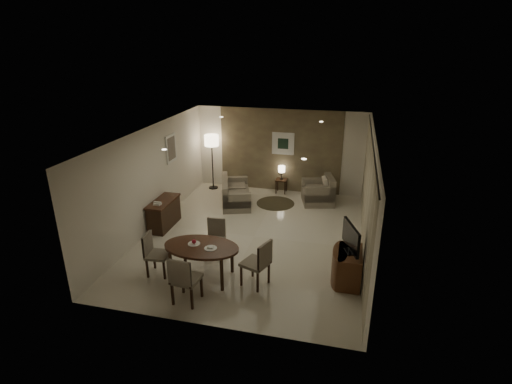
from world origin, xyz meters
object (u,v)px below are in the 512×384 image
(sofa, at_px, (236,191))
(chair_right, at_px, (255,263))
(side_table, at_px, (281,186))
(chair_near, at_px, (186,278))
(chair_left, at_px, (158,254))
(chair_far, at_px, (214,240))
(dining_table, at_px, (202,262))
(armchair, at_px, (318,190))
(console_desk, at_px, (164,214))
(floor_lamp, at_px, (212,162))
(tv_cabinet, at_px, (349,267))

(sofa, bearing_deg, chair_right, -177.01)
(side_table, bearing_deg, chair_near, -96.59)
(chair_left, height_order, side_table, chair_left)
(chair_far, bearing_deg, dining_table, -92.92)
(chair_near, height_order, chair_far, chair_near)
(armchair, bearing_deg, dining_table, -36.89)
(console_desk, distance_m, sofa, 2.46)
(console_desk, height_order, dining_table, console_desk)
(armchair, xyz_separation_m, side_table, (-1.24, 0.60, -0.19))
(chair_right, relative_size, armchair, 1.07)
(chair_near, xyz_separation_m, floor_lamp, (-1.60, 6.02, 0.41))
(chair_far, distance_m, armchair, 4.36)
(console_desk, distance_m, floor_lamp, 3.17)
(console_desk, height_order, floor_lamp, floor_lamp)
(chair_near, height_order, chair_right, same)
(tv_cabinet, distance_m, chair_near, 3.32)
(chair_near, bearing_deg, sofa, -79.33)
(dining_table, bearing_deg, sofa, 96.57)
(dining_table, relative_size, chair_far, 1.76)
(chair_right, bearing_deg, armchair, -169.06)
(console_desk, distance_m, tv_cabinet, 5.11)
(chair_left, height_order, floor_lamp, floor_lamp)
(dining_table, relative_size, sofa, 0.97)
(chair_far, bearing_deg, console_desk, 142.24)
(console_desk, height_order, armchair, armchair)
(dining_table, xyz_separation_m, floor_lamp, (-1.59, 5.18, 0.54))
(chair_near, height_order, chair_left, chair_near)
(console_desk, bearing_deg, chair_left, -66.88)
(tv_cabinet, relative_size, chair_right, 0.88)
(tv_cabinet, xyz_separation_m, chair_right, (-1.87, -0.55, 0.16))
(dining_table, bearing_deg, tv_cabinet, 10.84)
(chair_left, distance_m, floor_lamp, 5.33)
(console_desk, xyz_separation_m, sofa, (1.41, 2.01, 0.01))
(side_table, distance_m, floor_lamp, 2.42)
(dining_table, bearing_deg, console_desk, 132.18)
(chair_near, bearing_deg, dining_table, -84.44)
(tv_cabinet, distance_m, chair_far, 3.04)
(dining_table, xyz_separation_m, chair_right, (1.14, 0.02, 0.14))
(sofa, height_order, armchair, armchair)
(console_desk, relative_size, armchair, 1.26)
(console_desk, distance_m, dining_table, 2.80)
(chair_near, bearing_deg, side_table, -91.46)
(sofa, relative_size, side_table, 3.58)
(side_table, bearing_deg, floor_lamp, -176.51)
(chair_left, bearing_deg, side_table, -21.68)
(tv_cabinet, bearing_deg, chair_far, 174.88)
(dining_table, distance_m, floor_lamp, 5.45)
(chair_left, distance_m, side_table, 5.67)
(side_table, height_order, floor_lamp, floor_lamp)
(chair_near, bearing_deg, chair_left, -32.73)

